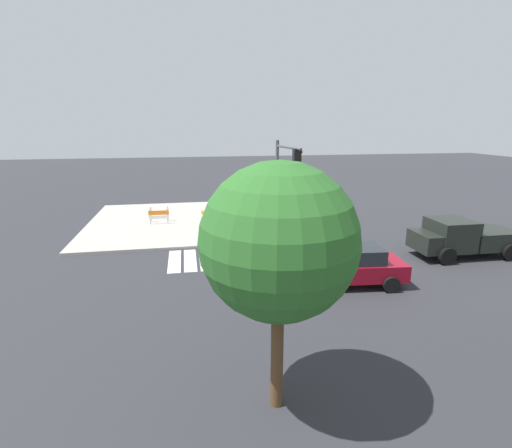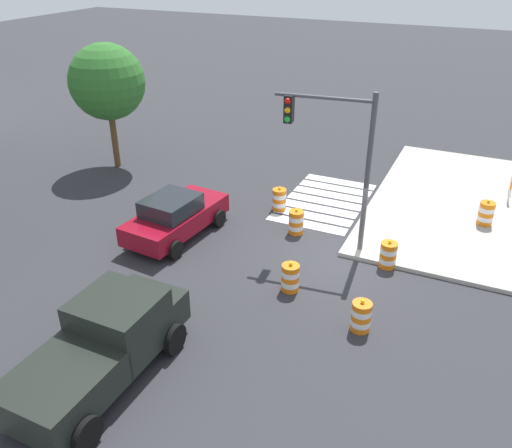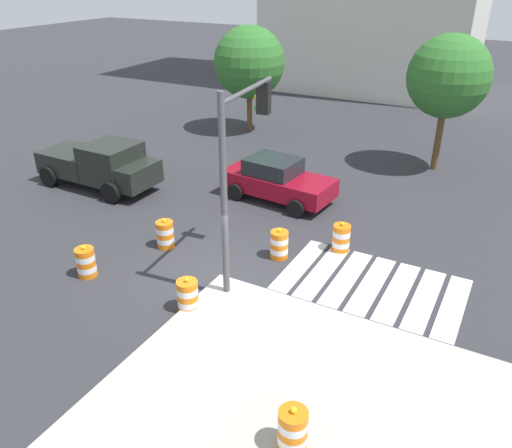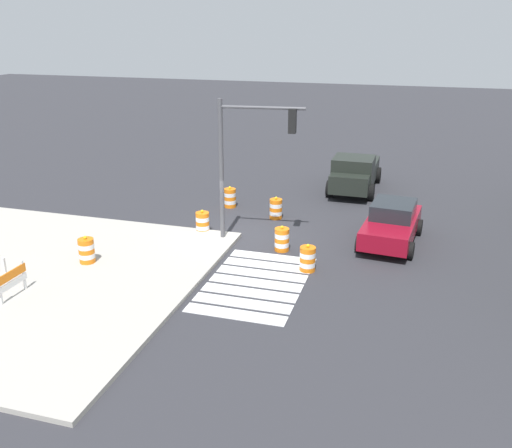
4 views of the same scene
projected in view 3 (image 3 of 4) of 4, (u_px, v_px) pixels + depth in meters
ground_plane at (220, 279)px, 14.99m from camera, size 120.00×120.00×0.00m
crosswalk_stripes at (371, 285)px, 14.70m from camera, size 5.10×3.20×0.02m
sports_car at (277, 180)px, 19.70m from camera, size 4.45×2.45×1.63m
pickup_truck at (102, 165)px, 20.70m from camera, size 5.17×2.39×1.92m
traffic_barrel_near_corner at (86, 262)px, 14.95m from camera, size 0.56×0.56×1.02m
traffic_barrel_crosswalk_end at (279, 244)px, 15.89m from camera, size 0.56×0.56×1.02m
traffic_barrel_median_near at (188, 296)px, 13.44m from camera, size 0.56×0.56×1.02m
traffic_barrel_median_far at (341, 238)px, 16.27m from camera, size 0.56×0.56×1.02m
traffic_barrel_far_curb at (165, 234)px, 16.49m from camera, size 0.56×0.56×1.02m
traffic_barrel_on_sidewalk at (293, 430)px, 9.39m from camera, size 0.56×0.56×1.02m
traffic_light_pole at (241, 149)px, 13.43m from camera, size 0.68×3.28×5.50m
street_tree_streetside_near at (249, 62)px, 26.59m from camera, size 3.71×3.71×5.51m
street_tree_streetside_mid at (449, 77)px, 21.18m from camera, size 3.44×3.44×5.79m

